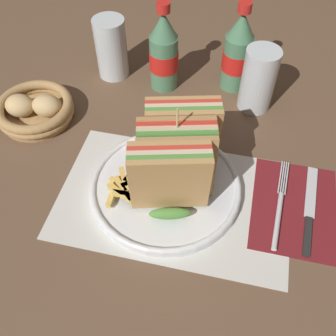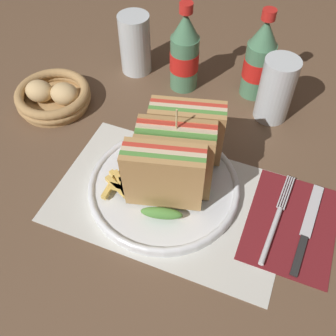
# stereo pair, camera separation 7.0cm
# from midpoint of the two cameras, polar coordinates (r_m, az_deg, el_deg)

# --- Properties ---
(ground_plane) EXTENTS (4.00, 4.00, 0.00)m
(ground_plane) POSITION_cam_midpoint_polar(r_m,az_deg,el_deg) (0.71, 1.22, -3.77)
(ground_plane) COLOR brown
(placemat) EXTENTS (0.41, 0.26, 0.00)m
(placemat) POSITION_cam_midpoint_polar(r_m,az_deg,el_deg) (0.71, 3.20, -4.73)
(placemat) COLOR silver
(placemat) RESTS_ON ground_plane
(plate_main) EXTENTS (0.27, 0.27, 0.02)m
(plate_main) POSITION_cam_midpoint_polar(r_m,az_deg,el_deg) (0.71, 2.21, -2.85)
(plate_main) COLOR white
(plate_main) RESTS_ON ground_plane
(club_sandwich) EXTENTS (0.14, 0.21, 0.17)m
(club_sandwich) POSITION_cam_midpoint_polar(r_m,az_deg,el_deg) (0.66, 4.15, 1.59)
(club_sandwich) COLOR tan
(club_sandwich) RESTS_ON plate_main
(fries_pile) EXTENTS (0.09, 0.08, 0.02)m
(fries_pile) POSITION_cam_midpoint_polar(r_m,az_deg,el_deg) (0.69, -3.57, -2.32)
(fries_pile) COLOR #E0B756
(fries_pile) RESTS_ON plate_main
(napkin) EXTENTS (0.15, 0.20, 0.00)m
(napkin) POSITION_cam_midpoint_polar(r_m,az_deg,el_deg) (0.72, 20.18, -7.79)
(napkin) COLOR maroon
(napkin) RESTS_ON ground_plane
(fork) EXTENTS (0.02, 0.19, 0.01)m
(fork) POSITION_cam_midpoint_polar(r_m,az_deg,el_deg) (0.70, 17.98, -8.13)
(fork) COLOR silver
(fork) RESTS_ON napkin
(knife) EXTENTS (0.03, 0.19, 0.00)m
(knife) POSITION_cam_midpoint_polar(r_m,az_deg,el_deg) (0.72, 22.20, -8.32)
(knife) COLOR black
(knife) RESTS_ON napkin
(coke_bottle_near) EXTENTS (0.06, 0.06, 0.20)m
(coke_bottle_near) POSITION_cam_midpoint_polar(r_m,az_deg,el_deg) (0.88, 4.78, 16.13)
(coke_bottle_near) COLOR #4C7F5B
(coke_bottle_near) RESTS_ON ground_plane
(coke_bottle_far) EXTENTS (0.06, 0.06, 0.20)m
(coke_bottle_far) POSITION_cam_midpoint_polar(r_m,az_deg,el_deg) (0.89, 15.41, 14.72)
(coke_bottle_far) COLOR #4C7F5B
(coke_bottle_far) RESTS_ON ground_plane
(glass_near) EXTENTS (0.07, 0.07, 0.14)m
(glass_near) POSITION_cam_midpoint_polar(r_m,az_deg,el_deg) (0.84, 17.76, 10.65)
(glass_near) COLOR silver
(glass_near) RESTS_ON ground_plane
(glass_far) EXTENTS (0.07, 0.07, 0.14)m
(glass_far) POSITION_cam_midpoint_polar(r_m,az_deg,el_deg) (0.94, -2.56, 16.95)
(glass_far) COLOR silver
(glass_far) RESTS_ON ground_plane
(bread_basket) EXTENTS (0.16, 0.16, 0.06)m
(bread_basket) POSITION_cam_midpoint_polar(r_m,az_deg,el_deg) (0.89, -14.17, 9.96)
(bread_basket) COLOR #AD8451
(bread_basket) RESTS_ON ground_plane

